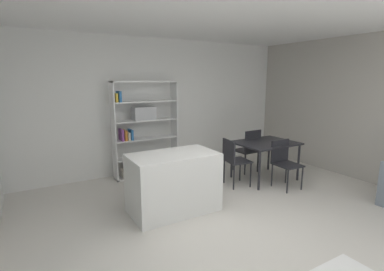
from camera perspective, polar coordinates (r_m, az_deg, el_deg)
name	(u,v)px	position (r m, az deg, el deg)	size (l,w,h in m)	color
ground_plane	(234,229)	(4.11, 8.44, -17.90)	(9.47, 9.47, 0.00)	beige
ceiling_slab	(242,2)	(3.70, 9.83, 24.72)	(6.88, 6.08, 0.06)	white
back_partition	(148,106)	(6.25, -8.70, 5.81)	(6.88, 0.06, 2.83)	white
right_partition_gray	(383,111)	(6.36, 33.73, 4.15)	(0.06, 6.08, 2.83)	#B2ADA3
kitchen_island	(173,183)	(4.40, -3.72, -9.33)	(1.30, 0.75, 0.90)	white
open_bookshelf	(142,128)	(5.93, -9.97, 1.41)	(1.34, 0.32, 1.95)	white
dining_table	(265,146)	(5.87, 14.39, -1.97)	(1.15, 0.92, 0.76)	#232328
dining_chair_far	(249,147)	(6.24, 11.29, -2.34)	(0.44, 0.46, 0.94)	#232328
dining_chair_island_side	(233,158)	(5.40, 8.24, -4.41)	(0.47, 0.49, 0.89)	#232328
dining_chair_near	(284,160)	(5.59, 17.81, -4.57)	(0.44, 0.47, 0.88)	#232328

